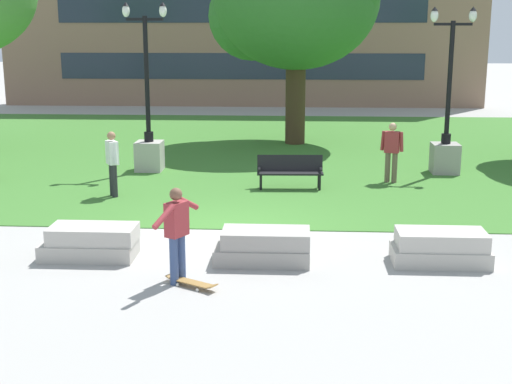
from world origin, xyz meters
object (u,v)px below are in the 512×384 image
object	(u,v)px
person_bystander_near_lawn	(112,160)
concrete_block_center	(91,243)
lamp_post_center	(149,138)
person_bystander_far_lawn	(392,149)
lamp_post_right	(446,140)
person_skateboarder	(177,229)
park_bench_near_left	(290,170)
concrete_block_right	(440,248)
skateboard	(191,282)
concrete_block_left	(264,247)

from	to	relation	value
person_bystander_near_lawn	concrete_block_center	bearing A→B (deg)	-80.60
lamp_post_center	person_bystander_far_lawn	size ratio (longest dim) A/B	2.95
lamp_post_center	lamp_post_right	xyz separation A→B (m)	(9.01, 0.14, -0.02)
person_skateboarder	person_bystander_near_lawn	distance (m)	6.81
person_skateboarder	park_bench_near_left	xyz separation A→B (m)	(1.88, 7.46, -0.44)
concrete_block_right	concrete_block_center	bearing A→B (deg)	-179.71
person_bystander_far_lawn	skateboard	bearing A→B (deg)	-117.66
skateboard	person_bystander_near_lawn	bearing A→B (deg)	114.92
skateboard	concrete_block_left	bearing A→B (deg)	49.32
lamp_post_right	person_bystander_near_lawn	world-z (taller)	lamp_post_right
lamp_post_center	lamp_post_right	world-z (taller)	lamp_post_center
person_skateboarder	lamp_post_center	xyz separation A→B (m)	(-2.47, 9.65, 0.07)
concrete_block_right	park_bench_near_left	distance (m)	6.81
concrete_block_left	lamp_post_center	xyz separation A→B (m)	(-3.92, 8.46, 0.74)
lamp_post_center	concrete_block_right	bearing A→B (deg)	-49.00
lamp_post_right	person_bystander_far_lawn	size ratio (longest dim) A/B	2.87
skateboard	person_bystander_far_lawn	bearing A→B (deg)	62.34
lamp_post_center	person_bystander_near_lawn	size ratio (longest dim) A/B	2.95
person_skateboarder	person_bystander_far_lawn	distance (m)	9.61
lamp_post_center	person_bystander_near_lawn	xyz separation A→B (m)	(-0.26, -3.41, -0.06)
lamp_post_right	person_bystander_near_lawn	bearing A→B (deg)	-159.06
person_bystander_near_lawn	lamp_post_center	bearing A→B (deg)	85.67
person_skateboarder	skateboard	bearing A→B (deg)	-36.40
skateboard	person_bystander_near_lawn	xyz separation A→B (m)	(-2.99, 6.44, 0.90)
concrete_block_right	person_skateboarder	size ratio (longest dim) A/B	1.05
concrete_block_left	concrete_block_center	bearing A→B (deg)	178.60
lamp_post_center	lamp_post_right	size ratio (longest dim) A/B	1.03
concrete_block_left	person_skateboarder	size ratio (longest dim) A/B	1.05
person_bystander_far_lawn	person_skateboarder	bearing A→B (deg)	-119.59
concrete_block_right	park_bench_near_left	xyz separation A→B (m)	(-2.91, 6.15, 0.23)
concrete_block_center	skateboard	xyz separation A→B (m)	(2.17, -1.46, -0.22)
concrete_block_center	concrete_block_right	bearing A→B (deg)	0.29
concrete_block_left	lamp_post_right	distance (m)	10.02
concrete_block_right	park_bench_near_left	size ratio (longest dim) A/B	0.99
concrete_block_left	person_bystander_near_lawn	bearing A→B (deg)	129.59
concrete_block_center	lamp_post_right	world-z (taller)	lamp_post_right
lamp_post_right	person_bystander_near_lawn	size ratio (longest dim) A/B	2.87
concrete_block_right	lamp_post_right	world-z (taller)	lamp_post_right
concrete_block_right	person_bystander_far_lawn	world-z (taller)	person_bystander_far_lawn
person_bystander_near_lawn	concrete_block_right	bearing A→B (deg)	-33.31
person_skateboarder	concrete_block_right	bearing A→B (deg)	15.23
concrete_block_center	person_bystander_near_lawn	world-z (taller)	person_bystander_near_lawn
concrete_block_center	lamp_post_center	world-z (taller)	lamp_post_center
person_skateboarder	person_bystander_near_lawn	size ratio (longest dim) A/B	1.00
person_skateboarder	concrete_block_center	bearing A→B (deg)	146.29
concrete_block_right	park_bench_near_left	world-z (taller)	park_bench_near_left
park_bench_near_left	lamp_post_right	xyz separation A→B (m)	(4.66, 2.33, 0.48)
person_skateboarder	person_bystander_far_lawn	bearing A→B (deg)	60.41
concrete_block_left	park_bench_near_left	world-z (taller)	park_bench_near_left
person_skateboarder	lamp_post_center	distance (m)	9.96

